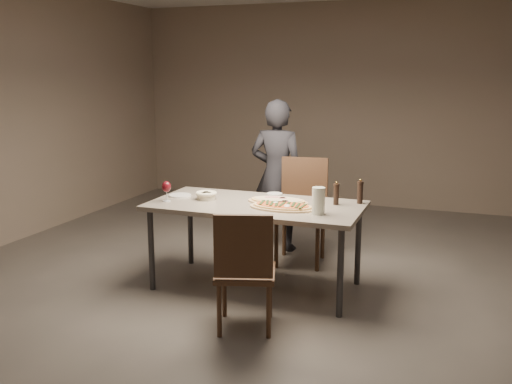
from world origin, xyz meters
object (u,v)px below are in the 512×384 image
(dining_table, at_px, (256,210))
(diner, at_px, (277,175))
(zucchini_pizza, at_px, (282,206))
(bread_basket, at_px, (206,195))
(chair_near, at_px, (245,265))
(chair_far, at_px, (302,204))
(carafe, at_px, (318,201))
(pepper_mill_left, at_px, (336,194))
(ham_pizza, at_px, (278,201))

(dining_table, bearing_deg, diner, 99.18)
(zucchini_pizza, relative_size, bread_basket, 2.93)
(bread_basket, bearing_deg, diner, 75.62)
(chair_near, distance_m, chair_far, 1.72)
(carafe, xyz_separation_m, chair_far, (-0.42, 1.02, -0.29))
(pepper_mill_left, relative_size, carafe, 0.93)
(zucchini_pizza, xyz_separation_m, chair_far, (-0.09, 0.94, -0.19))
(dining_table, distance_m, chair_far, 0.87)
(dining_table, bearing_deg, pepper_mill_left, 16.70)
(ham_pizza, xyz_separation_m, bread_basket, (-0.64, -0.09, 0.02))
(dining_table, height_order, chair_near, chair_near)
(diner, bearing_deg, carafe, 121.30)
(zucchini_pizza, relative_size, diner, 0.35)
(ham_pizza, relative_size, pepper_mill_left, 2.67)
(zucchini_pizza, height_order, carafe, carafe)
(ham_pizza, height_order, chair_near, chair_near)
(diner, bearing_deg, chair_far, 142.71)
(ham_pizza, height_order, chair_far, chair_far)
(carafe, relative_size, diner, 0.14)
(chair_far, distance_m, diner, 0.50)
(bread_basket, distance_m, carafe, 1.08)
(pepper_mill_left, bearing_deg, ham_pizza, -168.03)
(zucchini_pizza, bearing_deg, pepper_mill_left, 35.02)
(chair_near, height_order, chair_far, chair_far)
(ham_pizza, bearing_deg, chair_near, -70.22)
(bread_basket, distance_m, pepper_mill_left, 1.14)
(bread_basket, relative_size, carafe, 0.88)
(dining_table, distance_m, ham_pizza, 0.20)
(zucchini_pizza, distance_m, bread_basket, 0.74)
(bread_basket, bearing_deg, chair_far, 52.74)
(ham_pizza, relative_size, bread_basket, 2.81)
(dining_table, xyz_separation_m, carafe, (0.59, -0.17, 0.16))
(zucchini_pizza, bearing_deg, chair_far, 93.57)
(chair_near, bearing_deg, pepper_mill_left, 51.12)
(ham_pizza, xyz_separation_m, diner, (-0.35, 1.03, 0.03))
(ham_pizza, height_order, bread_basket, bread_basket)
(ham_pizza, distance_m, pepper_mill_left, 0.50)
(chair_near, relative_size, chair_far, 0.89)
(bread_basket, xyz_separation_m, carafe, (1.06, -0.18, 0.07))
(pepper_mill_left, bearing_deg, bread_basket, -170.35)
(bread_basket, bearing_deg, pepper_mill_left, 9.65)
(chair_near, height_order, diner, diner)
(dining_table, distance_m, diner, 1.14)
(zucchini_pizza, height_order, ham_pizza, zucchini_pizza)
(bread_basket, xyz_separation_m, pepper_mill_left, (1.12, 0.19, 0.05))
(pepper_mill_left, relative_size, chair_near, 0.22)
(dining_table, height_order, diner, diner)
(carafe, distance_m, diner, 1.51)
(ham_pizza, bearing_deg, zucchini_pizza, -46.38)
(ham_pizza, bearing_deg, diner, 124.43)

